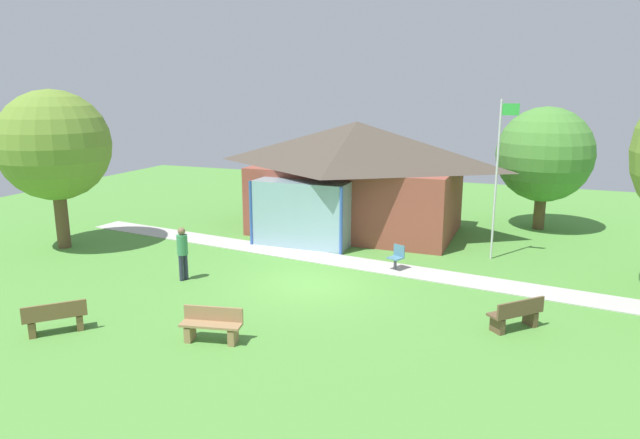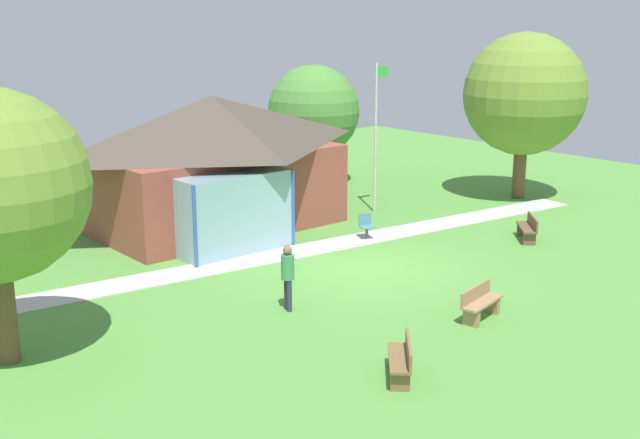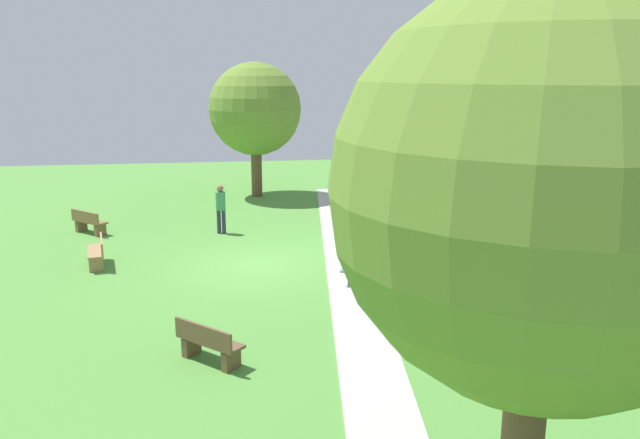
{
  "view_description": "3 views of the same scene",
  "coord_description": "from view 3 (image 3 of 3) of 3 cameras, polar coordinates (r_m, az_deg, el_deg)",
  "views": [
    {
      "loc": [
        6.44,
        -15.78,
        6.04
      ],
      "look_at": [
        -0.83,
        2.77,
        1.42
      ],
      "focal_mm": 31.88,
      "sensor_mm": 36.0,
      "label": 1
    },
    {
      "loc": [
        -15.77,
        -16.2,
        7.43
      ],
      "look_at": [
        -0.87,
        1.24,
        1.41
      ],
      "focal_mm": 44.15,
      "sensor_mm": 36.0,
      "label": 2
    },
    {
      "loc": [
        17.73,
        -0.82,
        5.64
      ],
      "look_at": [
        -0.76,
        1.89,
        1.17
      ],
      "focal_mm": 35.08,
      "sensor_mm": 36.0,
      "label": 3
    }
  ],
  "objects": [
    {
      "name": "bench_front_left",
      "position": [
        23.5,
        -20.33,
        -0.28
      ],
      "size": [
        1.35,
        1.39,
        0.84
      ],
      "rotation": [
        0.0,
        0.0,
        0.81
      ],
      "color": "brown",
      "rests_on": "ground_plane"
    },
    {
      "name": "pavilion",
      "position": [
        20.44,
        14.06,
        4.07
      ],
      "size": [
        9.28,
        6.8,
        4.68
      ],
      "color": "brown",
      "rests_on": "ground_plane"
    },
    {
      "name": "tree_west_hedge",
      "position": [
        28.4,
        -5.93,
        9.95
      ],
      "size": [
        4.12,
        4.12,
        6.02
      ],
      "color": "brown",
      "rests_on": "ground_plane"
    },
    {
      "name": "ground_plane",
      "position": [
        18.63,
        -5.45,
        -4.23
      ],
      "size": [
        44.0,
        44.0,
        0.0
      ],
      "primitive_type": "plane",
      "color": "#54933D"
    },
    {
      "name": "tree_east_hedge",
      "position": [
        7.53,
        19.7,
        2.25
      ],
      "size": [
        4.93,
        4.93,
        6.76
      ],
      "color": "brown",
      "rests_on": "ground_plane"
    },
    {
      "name": "patio_chair_lawn_spare",
      "position": [
        16.76,
        2.94,
        -4.73
      ],
      "size": [
        0.58,
        0.58,
        0.86
      ],
      "rotation": [
        0.0,
        0.0,
        2.73
      ],
      "color": "teal",
      "rests_on": "ground_plane"
    },
    {
      "name": "visitor_strolling_lawn",
      "position": [
        22.23,
        -9.05,
        1.29
      ],
      "size": [
        0.34,
        0.34,
        1.74
      ],
      "rotation": [
        0.0,
        0.0,
        1.27
      ],
      "color": "#2D3347",
      "rests_on": "ground_plane"
    },
    {
      "name": "footpath",
      "position": [
        18.92,
        2.47,
        -3.86
      ],
      "size": [
        23.59,
        4.1,
        0.03
      ],
      "primitive_type": "cube",
      "rotation": [
        0.0,
        0.0,
        -0.12
      ],
      "color": "#BCB7B2",
      "rests_on": "ground_plane"
    },
    {
      "name": "bench_front_center",
      "position": [
        19.58,
        -19.65,
        -2.87
      ],
      "size": [
        1.56,
        0.73,
        0.84
      ],
      "rotation": [
        0.0,
        0.0,
        3.34
      ],
      "color": "#9E7A51",
      "rests_on": "ground_plane"
    },
    {
      "name": "bench_mid_right",
      "position": [
        12.72,
        -10.13,
        -11.1
      ],
      "size": [
        1.36,
        1.39,
        0.84
      ],
      "rotation": [
        0.0,
        0.0,
        0.81
      ],
      "color": "brown",
      "rests_on": "ground_plane"
    },
    {
      "name": "flagpole",
      "position": [
        14.14,
        15.61,
        2.74
      ],
      "size": [
        0.64,
        0.08,
        5.68
      ],
      "color": "silver",
      "rests_on": "ground_plane"
    }
  ]
}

